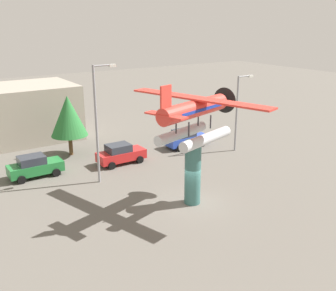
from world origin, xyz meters
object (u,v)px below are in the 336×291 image
at_px(streetlight_secondary, 239,107).
at_px(tree_east, 68,116).
at_px(storefront_building, 22,113).
at_px(car_near_green, 35,166).
at_px(car_mid_red, 121,154).
at_px(display_pedestal, 193,173).
at_px(streetlight_primary, 98,117).
at_px(floatplane_monument, 195,116).
at_px(car_far_blue, 185,138).

bearing_deg(streetlight_secondary, tree_east, 151.47).
relative_size(storefront_building, tree_east, 1.92).
bearing_deg(car_near_green, car_mid_red, -8.56).
bearing_deg(streetlight_secondary, car_near_green, 167.64).
bearing_deg(tree_east, car_mid_red, -58.57).
relative_size(display_pedestal, streetlight_primary, 0.49).
xyz_separation_m(car_near_green, tree_east, (4.29, 3.53, 2.83)).
xyz_separation_m(display_pedestal, car_mid_red, (-0.53, 9.66, -1.34)).
height_order(floatplane_monument, car_near_green, floatplane_monument).
xyz_separation_m(floatplane_monument, car_mid_red, (-0.66, 9.62, -5.23)).
height_order(display_pedestal, storefront_building, storefront_building).
bearing_deg(car_near_green, display_pedestal, -54.61).
bearing_deg(car_near_green, storefront_building, 79.89).
bearing_deg(car_mid_red, streetlight_primary, -138.09).
height_order(car_near_green, streetlight_secondary, streetlight_secondary).
xyz_separation_m(car_far_blue, streetlight_primary, (-10.55, -3.44, 4.26)).
height_order(floatplane_monument, storefront_building, floatplane_monument).
height_order(car_mid_red, tree_east, tree_east).
distance_m(display_pedestal, storefront_building, 22.71).
bearing_deg(car_mid_red, tree_east, 121.43).
bearing_deg(floatplane_monument, car_far_blue, 39.81).
distance_m(floatplane_monument, streetlight_secondary, 12.46).
bearing_deg(floatplane_monument, car_mid_red, 77.18).
height_order(streetlight_secondary, tree_east, streetlight_secondary).
bearing_deg(streetlight_primary, floatplane_monument, -61.33).
distance_m(display_pedestal, car_mid_red, 9.77).
xyz_separation_m(floatplane_monument, car_near_green, (-7.75, 10.69, -5.23)).
distance_m(car_mid_red, tree_east, 6.08).
height_order(display_pedestal, streetlight_secondary, streetlight_secondary).
height_order(car_near_green, tree_east, tree_east).
bearing_deg(tree_east, display_pedestal, -76.83).
height_order(display_pedestal, car_mid_red, display_pedestal).
bearing_deg(tree_east, streetlight_primary, -92.21).
bearing_deg(car_far_blue, storefront_building, 137.07).
distance_m(car_near_green, streetlight_secondary, 18.77).
relative_size(car_near_green, tree_east, 0.75).
relative_size(display_pedestal, car_mid_red, 1.06).
bearing_deg(streetlight_secondary, floatplane_monument, -146.83).
relative_size(car_mid_red, tree_east, 0.75).
height_order(display_pedestal, floatplane_monument, floatplane_monument).
xyz_separation_m(floatplane_monument, tree_east, (-3.46, 14.22, -2.40)).
relative_size(display_pedestal, tree_east, 0.80).
bearing_deg(floatplane_monument, storefront_building, 87.93).
bearing_deg(tree_east, car_far_blue, -20.91).
distance_m(display_pedestal, floatplane_monument, 3.89).
relative_size(floatplane_monument, car_mid_red, 2.45).
bearing_deg(car_far_blue, tree_east, 159.09).
xyz_separation_m(car_mid_red, car_far_blue, (7.46, 0.67, 0.00)).
bearing_deg(car_near_green, streetlight_secondary, -12.36).
xyz_separation_m(streetlight_primary, tree_east, (0.28, 7.37, -1.43)).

